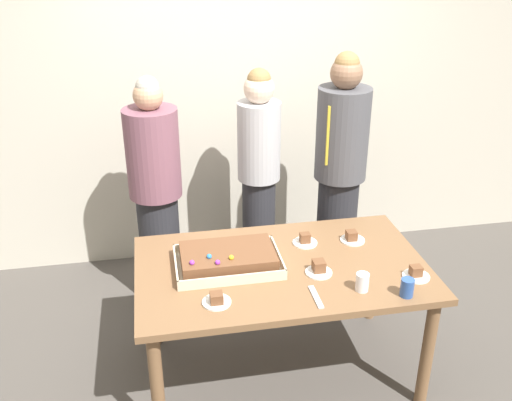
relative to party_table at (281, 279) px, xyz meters
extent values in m
plane|color=#4C4742|center=(0.00, 0.00, -0.67)|extent=(12.00, 12.00, 0.00)
cube|color=beige|center=(0.00, 1.60, 0.83)|extent=(8.00, 0.12, 3.00)
cube|color=brown|center=(0.00, 0.00, 0.07)|extent=(1.64, 0.98, 0.04)
cylinder|color=brown|center=(-0.74, -0.41, -0.31)|extent=(0.07, 0.07, 0.72)
cylinder|color=brown|center=(0.74, -0.41, -0.31)|extent=(0.07, 0.07, 0.72)
cylinder|color=brown|center=(-0.74, 0.41, -0.31)|extent=(0.07, 0.07, 0.72)
cylinder|color=brown|center=(0.74, 0.41, -0.31)|extent=(0.07, 0.07, 0.72)
cube|color=beige|center=(-0.30, 0.05, 0.09)|extent=(0.59, 0.40, 0.01)
cube|color=beige|center=(-0.30, -0.14, 0.12)|extent=(0.59, 0.01, 0.05)
cube|color=beige|center=(-0.30, 0.24, 0.12)|extent=(0.59, 0.01, 0.05)
cube|color=beige|center=(-0.59, 0.05, 0.12)|extent=(0.01, 0.40, 0.05)
cube|color=beige|center=(-0.01, 0.05, 0.12)|extent=(0.01, 0.40, 0.05)
cube|color=brown|center=(-0.30, 0.05, 0.14)|extent=(0.52, 0.33, 0.09)
sphere|color=purple|center=(-0.37, -0.08, 0.20)|extent=(0.03, 0.03, 0.03)
sphere|color=purple|center=(-0.51, -0.05, 0.20)|extent=(0.03, 0.03, 0.03)
sphere|color=#2D84E0|center=(-0.41, -0.01, 0.20)|extent=(0.03, 0.03, 0.03)
sphere|color=yellow|center=(-0.29, -0.04, 0.20)|extent=(0.03, 0.03, 0.03)
cylinder|color=white|center=(0.18, -0.11, 0.09)|extent=(0.15, 0.15, 0.01)
cube|color=brown|center=(0.19, -0.11, 0.13)|extent=(0.07, 0.07, 0.06)
cylinder|color=white|center=(0.49, 0.20, 0.09)|extent=(0.15, 0.15, 0.01)
cube|color=brown|center=(0.48, 0.20, 0.13)|extent=(0.06, 0.06, 0.06)
cylinder|color=white|center=(0.20, 0.22, 0.09)|extent=(0.15, 0.15, 0.01)
cube|color=brown|center=(0.19, 0.22, 0.13)|extent=(0.06, 0.05, 0.06)
cylinder|color=white|center=(0.70, -0.25, 0.09)|extent=(0.15, 0.15, 0.01)
cube|color=brown|center=(0.69, -0.25, 0.13)|extent=(0.06, 0.06, 0.06)
cylinder|color=white|center=(-0.41, -0.29, 0.09)|extent=(0.15, 0.15, 0.01)
cube|color=brown|center=(-0.41, -0.30, 0.12)|extent=(0.07, 0.06, 0.05)
cylinder|color=white|center=(0.36, -0.32, 0.14)|extent=(0.07, 0.07, 0.10)
cylinder|color=#2D5199|center=(0.57, -0.41, 0.14)|extent=(0.07, 0.07, 0.10)
cube|color=silver|center=(0.10, -0.34, 0.09)|extent=(0.03, 0.20, 0.01)
cylinder|color=#28282D|center=(-0.67, 0.93, -0.25)|extent=(0.29, 0.29, 0.84)
cylinder|color=#7A4C5B|center=(-0.67, 0.93, 0.47)|extent=(0.36, 0.36, 0.60)
sphere|color=tan|center=(-0.67, 0.93, 0.86)|extent=(0.19, 0.19, 0.19)
sphere|color=#B2A899|center=(-0.67, 0.93, 0.91)|extent=(0.15, 0.15, 0.15)
cylinder|color=#28282D|center=(0.07, 1.03, -0.24)|extent=(0.24, 0.24, 0.86)
cylinder|color=#B2B2B7|center=(0.07, 1.03, 0.47)|extent=(0.30, 0.30, 0.56)
sphere|color=beige|center=(0.07, 1.03, 0.84)|extent=(0.21, 0.21, 0.21)
sphere|color=olive|center=(0.07, 1.03, 0.90)|extent=(0.16, 0.16, 0.16)
cylinder|color=#28282D|center=(0.62, 0.86, -0.22)|extent=(0.29, 0.29, 0.90)
cylinder|color=#4C4C51|center=(0.62, 0.86, 0.55)|extent=(0.36, 0.36, 0.64)
cube|color=gold|center=(0.49, 0.74, 0.58)|extent=(0.04, 0.02, 0.41)
sphere|color=#8C664C|center=(0.62, 0.86, 0.96)|extent=(0.21, 0.21, 0.21)
sphere|color=olive|center=(0.62, 0.86, 1.02)|extent=(0.17, 0.17, 0.17)
camera|label=1|loc=(-0.66, -2.71, 1.82)|focal=40.40mm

